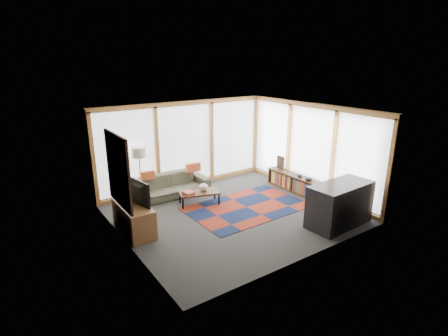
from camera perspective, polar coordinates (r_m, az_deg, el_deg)
ground at (r=8.95m, az=1.46°, el=-7.37°), size 5.50×5.50×0.00m
room_envelope at (r=9.15m, az=1.99°, el=3.41°), size 5.52×5.02×2.62m
rug at (r=9.30m, az=3.71°, el=-6.38°), size 3.08×2.02×0.01m
sofa at (r=10.04m, az=-8.57°, el=-2.83°), size 2.15×0.88×0.62m
pillow_left at (r=9.69m, az=-12.39°, el=-1.16°), size 0.41×0.15×0.22m
pillow_right at (r=10.16m, az=-5.08°, el=0.11°), size 0.45×0.18×0.24m
floor_lamp at (r=9.69m, az=-13.49°, el=-1.06°), size 0.38×0.38×1.52m
coffee_table at (r=9.45m, az=-4.05°, el=-4.88°), size 1.17×0.82×0.35m
book_stack at (r=9.17m, az=-5.85°, el=-4.11°), size 0.27×0.32×0.10m
vase at (r=9.39m, az=-3.35°, el=-3.16°), size 0.28×0.28×0.21m
bookshelf at (r=10.52m, az=11.50°, el=-2.41°), size 0.36×1.98×0.49m
bowl_a at (r=10.04m, az=13.67°, el=-1.73°), size 0.25×0.25×0.10m
bowl_b at (r=10.30m, az=12.30°, el=-1.21°), size 0.19×0.19×0.08m
shelf_picture at (r=10.94m, az=9.22°, el=0.91°), size 0.04×0.30×0.39m
tv_console at (r=8.16m, az=-14.52°, el=-7.96°), size 0.55×1.33×0.66m
television at (r=7.94m, az=-14.67°, el=-3.85°), size 0.30×0.99×0.57m
bar_counter at (r=8.61m, az=18.36°, el=-5.66°), size 1.63×0.82×1.01m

